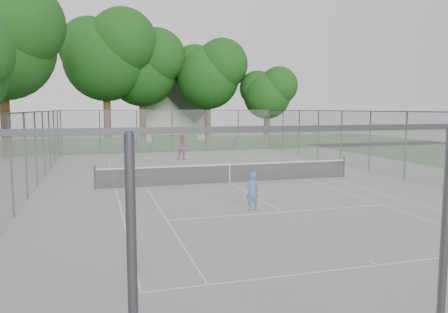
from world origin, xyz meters
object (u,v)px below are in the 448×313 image
object	(u,v)px
tennis_net	(230,173)
house	(174,107)
girl_player	(252,191)
woman_player	(183,147)

from	to	relation	value
tennis_net	house	size ratio (longest dim) A/B	1.37
house	girl_player	bearing A→B (deg)	-95.36
tennis_net	house	distance (m)	31.14
tennis_net	woman_player	size ratio (longest dim) A/B	7.04
house	woman_player	xyz separation A→B (m)	(-2.93, -20.90, -2.85)
house	girl_player	size ratio (longest dim) A/B	6.68
tennis_net	house	world-z (taller)	house
tennis_net	girl_player	size ratio (longest dim) A/B	9.18
girl_player	woman_player	world-z (taller)	woman_player
house	tennis_net	bearing A→B (deg)	-94.65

